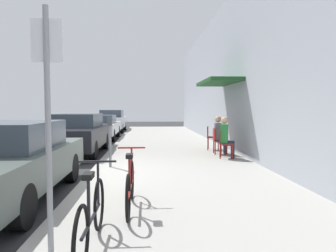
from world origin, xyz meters
TOP-DOWN VIEW (x-y plane):
  - ground_plane at (0.00, 0.00)m, footprint 60.00×60.00m
  - sidewalk_slab at (2.25, 2.00)m, footprint 4.50×32.00m
  - building_facade at (4.65, 2.01)m, footprint 1.40×32.00m
  - parked_car_0 at (-1.10, -1.75)m, footprint 1.80×4.40m
  - parked_car_1 at (-1.10, 3.80)m, footprint 1.80×4.40m
  - parked_car_2 at (-1.10, 9.25)m, footprint 1.80×4.40m
  - parked_car_3 at (-1.10, 14.58)m, footprint 1.80×4.40m
  - parking_meter at (0.45, 0.65)m, footprint 0.12×0.10m
  - street_sign at (0.40, -4.16)m, footprint 0.32×0.06m
  - bicycle_0 at (1.16, -2.76)m, footprint 0.46×1.71m
  - bicycle_1 at (0.81, -4.05)m, footprint 0.46×1.71m
  - cafe_chair_0 at (3.81, 1.86)m, footprint 0.55×0.55m
  - seated_patron_0 at (3.87, 1.84)m, footprint 0.51×0.46m
  - cafe_chair_1 at (3.81, 2.71)m, footprint 0.48×0.48m
  - seated_patron_1 at (3.87, 2.71)m, footprint 0.45×0.39m
  - cafe_chair_2 at (3.81, 3.80)m, footprint 0.53×0.53m

SIDE VIEW (x-z plane):
  - ground_plane at x=0.00m, z-range 0.00..0.00m
  - sidewalk_slab at x=2.25m, z-range 0.00..0.12m
  - bicycle_0 at x=1.16m, z-range 0.03..0.93m
  - bicycle_1 at x=0.81m, z-range 0.03..0.93m
  - cafe_chair_0 at x=3.81m, z-range 0.19..1.06m
  - cafe_chair_1 at x=3.81m, z-range 0.19..1.06m
  - cafe_chair_2 at x=3.81m, z-range 0.19..1.06m
  - parked_car_2 at x=-1.10m, z-range 0.04..1.33m
  - parked_car_0 at x=-1.10m, z-range 0.02..1.45m
  - parked_car_1 at x=-1.10m, z-range 0.03..1.49m
  - parked_car_3 at x=-1.10m, z-range 0.02..1.55m
  - seated_patron_0 at x=3.87m, z-range 0.17..1.46m
  - seated_patron_1 at x=3.87m, z-range 0.17..1.46m
  - parking_meter at x=0.45m, z-range 0.23..1.55m
  - street_sign at x=0.40m, z-range 0.34..2.94m
  - building_facade at x=4.65m, z-range 0.00..5.86m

